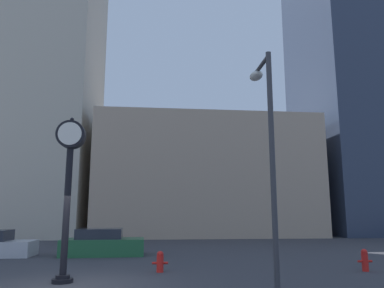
{
  "coord_description": "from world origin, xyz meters",
  "views": [
    {
      "loc": [
        2.28,
        -10.92,
        2.0
      ],
      "look_at": [
        4.57,
        10.8,
        6.01
      ],
      "focal_mm": 35.0,
      "sensor_mm": 36.0,
      "label": 1
    }
  ],
  "objects_px": {
    "car_green": "(102,244)",
    "street_lamp_right": "(267,131)",
    "fire_hydrant_near": "(365,260)",
    "street_clock": "(69,172)",
    "fire_hydrant_far": "(160,261)"
  },
  "relations": [
    {
      "from": "car_green",
      "to": "fire_hydrant_near",
      "type": "height_order",
      "value": "car_green"
    },
    {
      "from": "fire_hydrant_far",
      "to": "car_green",
      "type": "bearing_deg",
      "value": 116.11
    },
    {
      "from": "street_clock",
      "to": "street_lamp_right",
      "type": "xyz_separation_m",
      "value": [
        5.52,
        -2.32,
        0.89
      ]
    },
    {
      "from": "car_green",
      "to": "street_lamp_right",
      "type": "bearing_deg",
      "value": -62.13
    },
    {
      "from": "fire_hydrant_near",
      "to": "street_lamp_right",
      "type": "bearing_deg",
      "value": -142.26
    },
    {
      "from": "car_green",
      "to": "fire_hydrant_far",
      "type": "relative_size",
      "value": 5.53
    },
    {
      "from": "street_clock",
      "to": "fire_hydrant_near",
      "type": "height_order",
      "value": "street_clock"
    },
    {
      "from": "street_clock",
      "to": "street_lamp_right",
      "type": "bearing_deg",
      "value": -22.78
    },
    {
      "from": "fire_hydrant_near",
      "to": "street_lamp_right",
      "type": "height_order",
      "value": "street_lamp_right"
    },
    {
      "from": "car_green",
      "to": "fire_hydrant_near",
      "type": "relative_size",
      "value": 5.15
    },
    {
      "from": "fire_hydrant_near",
      "to": "fire_hydrant_far",
      "type": "distance_m",
      "value": 7.12
    },
    {
      "from": "fire_hydrant_far",
      "to": "street_lamp_right",
      "type": "distance_m",
      "value": 6.09
    },
    {
      "from": "street_clock",
      "to": "car_green",
      "type": "relative_size",
      "value": 1.27
    },
    {
      "from": "fire_hydrant_near",
      "to": "street_clock",
      "type": "bearing_deg",
      "value": -173.61
    },
    {
      "from": "fire_hydrant_near",
      "to": "fire_hydrant_far",
      "type": "xyz_separation_m",
      "value": [
        -7.1,
        0.55,
        -0.03
      ]
    }
  ]
}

